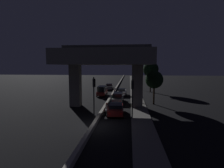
# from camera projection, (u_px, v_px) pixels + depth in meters

# --- Properties ---
(ground_plane) EXTENTS (200.00, 200.00, 0.00)m
(ground_plane) POSITION_uv_depth(u_px,v_px,m) (94.00, 126.00, 17.74)
(ground_plane) COLOR black
(median_divider) EXTENTS (0.35, 126.00, 0.43)m
(median_divider) POSITION_uv_depth(u_px,v_px,m) (118.00, 86.00, 52.36)
(median_divider) COLOR gray
(median_divider) RESTS_ON ground_plane
(sidewalk_right) EXTENTS (2.27, 126.00, 0.12)m
(sidewalk_right) POSITION_uv_depth(u_px,v_px,m) (135.00, 90.00, 44.97)
(sidewalk_right) COLOR #5B5956
(sidewalk_right) RESTS_ON ground_plane
(elevated_overpass) EXTENTS (13.11, 10.41, 9.14)m
(elevated_overpass) POSITION_uv_depth(u_px,v_px,m) (106.00, 60.00, 25.54)
(elevated_overpass) COLOR slate
(elevated_overpass) RESTS_ON ground_plane
(traffic_light_left_of_median) EXTENTS (0.30, 0.49, 4.81)m
(traffic_light_left_of_median) POSITION_uv_depth(u_px,v_px,m) (94.00, 90.00, 20.18)
(traffic_light_left_of_median) COLOR black
(traffic_light_left_of_median) RESTS_ON ground_plane
(traffic_light_right_of_median) EXTENTS (0.30, 0.49, 4.64)m
(traffic_light_right_of_median) POSITION_uv_depth(u_px,v_px,m) (132.00, 92.00, 19.76)
(traffic_light_right_of_median) COLOR black
(traffic_light_right_of_median) RESTS_ON ground_plane
(street_lamp) EXTENTS (2.25, 0.32, 8.57)m
(street_lamp) POSITION_uv_depth(u_px,v_px,m) (133.00, 70.00, 47.15)
(street_lamp) COLOR #2D2D30
(street_lamp) RESTS_ON ground_plane
(car_dark_red_lead) EXTENTS (2.15, 4.61, 1.42)m
(car_dark_red_lead) POSITION_uv_depth(u_px,v_px,m) (116.00, 109.00, 21.87)
(car_dark_red_lead) COLOR #591414
(car_dark_red_lead) RESTS_ON ground_plane
(car_silver_second) EXTENTS (1.88, 4.61, 1.61)m
(car_silver_second) POSITION_uv_depth(u_px,v_px,m) (118.00, 97.00, 29.40)
(car_silver_second) COLOR gray
(car_silver_second) RESTS_ON ground_plane
(car_white_third) EXTENTS (1.90, 4.08, 1.42)m
(car_white_third) POSITION_uv_depth(u_px,v_px,m) (122.00, 92.00, 36.18)
(car_white_third) COLOR silver
(car_white_third) RESTS_ON ground_plane
(car_dark_red_lead_oncoming) EXTENTS (1.85, 4.14, 2.02)m
(car_dark_red_lead_oncoming) POSITION_uv_depth(u_px,v_px,m) (102.00, 91.00, 35.66)
(car_dark_red_lead_oncoming) COLOR #591414
(car_dark_red_lead_oncoming) RESTS_ON ground_plane
(car_grey_second_oncoming) EXTENTS (1.98, 4.03, 1.49)m
(car_grey_second_oncoming) POSITION_uv_depth(u_px,v_px,m) (109.00, 87.00, 45.21)
(car_grey_second_oncoming) COLOR #515459
(car_grey_second_oncoming) RESTS_ON ground_plane
(motorcycle_white_filtering_near) EXTENTS (0.34, 1.83, 1.46)m
(motorcycle_white_filtering_near) POSITION_uv_depth(u_px,v_px,m) (107.00, 109.00, 21.99)
(motorcycle_white_filtering_near) COLOR black
(motorcycle_white_filtering_near) RESTS_ON ground_plane
(motorcycle_black_filtering_mid) EXTENTS (0.33, 1.93, 1.49)m
(motorcycle_black_filtering_mid) POSITION_uv_depth(u_px,v_px,m) (112.00, 100.00, 28.46)
(motorcycle_black_filtering_mid) COLOR black
(motorcycle_black_filtering_mid) RESTS_ON ground_plane
(motorcycle_red_filtering_far) EXTENTS (0.33, 1.72, 1.41)m
(motorcycle_red_filtering_far) POSITION_uv_depth(u_px,v_px,m) (115.00, 94.00, 34.81)
(motorcycle_red_filtering_far) COLOR black
(motorcycle_red_filtering_far) RESTS_ON ground_plane
(pedestrian_on_sidewalk) EXTENTS (0.38, 0.38, 1.71)m
(pedestrian_on_sidewalk) POSITION_uv_depth(u_px,v_px,m) (134.00, 96.00, 30.14)
(pedestrian_on_sidewalk) COLOR black
(pedestrian_on_sidewalk) RESTS_ON sidewalk_right
(roadside_tree_kerbside_near) EXTENTS (2.81, 2.81, 5.36)m
(roadside_tree_kerbside_near) POSITION_uv_depth(u_px,v_px,m) (154.00, 80.00, 27.46)
(roadside_tree_kerbside_near) COLOR #2D2116
(roadside_tree_kerbside_near) RESTS_ON ground_plane
(roadside_tree_kerbside_mid) EXTENTS (3.62, 3.62, 7.15)m
(roadside_tree_kerbside_mid) POSITION_uv_depth(u_px,v_px,m) (151.00, 69.00, 40.78)
(roadside_tree_kerbside_mid) COLOR #2D2116
(roadside_tree_kerbside_mid) RESTS_ON ground_plane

